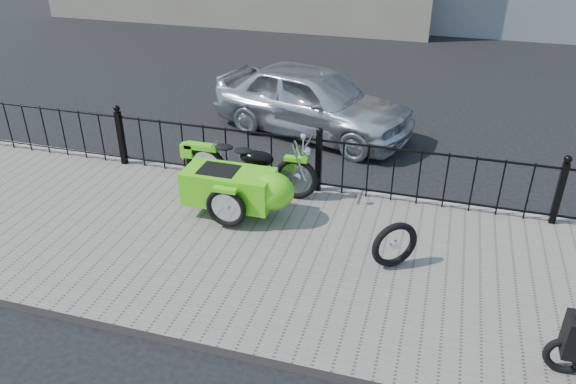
% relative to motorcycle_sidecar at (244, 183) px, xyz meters
% --- Properties ---
extents(ground, '(120.00, 120.00, 0.00)m').
position_rel_motorcycle_sidecar_xyz_m(ground, '(0.89, -0.34, -0.59)').
color(ground, black).
rests_on(ground, ground).
extents(sidewalk, '(30.00, 3.80, 0.12)m').
position_rel_motorcycle_sidecar_xyz_m(sidewalk, '(0.89, -0.84, -0.53)').
color(sidewalk, slate).
rests_on(sidewalk, ground).
extents(curb, '(30.00, 0.10, 0.12)m').
position_rel_motorcycle_sidecar_xyz_m(curb, '(0.89, 1.10, -0.53)').
color(curb, gray).
rests_on(curb, ground).
extents(iron_fence, '(14.11, 0.11, 1.08)m').
position_rel_motorcycle_sidecar_xyz_m(iron_fence, '(0.89, 0.96, -0.01)').
color(iron_fence, black).
rests_on(iron_fence, sidewalk).
extents(motorcycle_sidecar, '(2.28, 1.48, 0.98)m').
position_rel_motorcycle_sidecar_xyz_m(motorcycle_sidecar, '(0.00, 0.00, 0.00)').
color(motorcycle_sidecar, black).
rests_on(motorcycle_sidecar, sidewalk).
extents(spare_tire, '(0.57, 0.46, 0.64)m').
position_rel_motorcycle_sidecar_xyz_m(spare_tire, '(2.30, -0.75, -0.15)').
color(spare_tire, black).
rests_on(spare_tire, sidewalk).
extents(sedan_car, '(4.34, 2.70, 1.38)m').
position_rel_motorcycle_sidecar_xyz_m(sedan_car, '(0.15, 3.49, 0.10)').
color(sedan_car, silver).
rests_on(sedan_car, ground).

